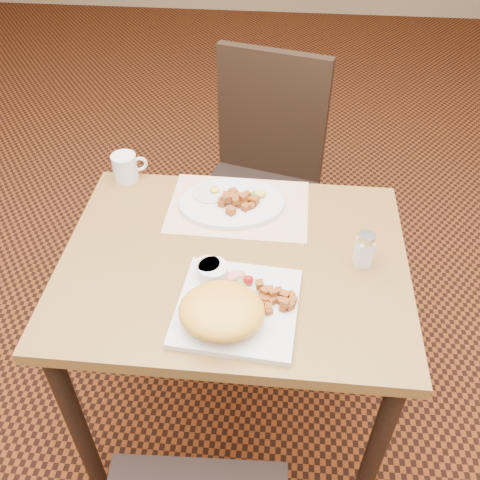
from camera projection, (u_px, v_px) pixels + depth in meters
The scene contains 15 objects.
ground at pixel (235, 410), 1.89m from camera, with size 8.00×8.00×0.00m, color black.
table at pixel (234, 287), 1.46m from camera, with size 0.90×0.70×0.75m.
chair_far at pixel (261, 171), 2.05m from camera, with size 0.51×0.52×0.97m.
placemat at pixel (239, 207), 1.55m from camera, with size 0.40×0.28×0.00m, color white.
plate_square at pixel (237, 307), 1.26m from camera, with size 0.28×0.28×0.02m, color silver.
plate_oval at pixel (232, 203), 1.54m from camera, with size 0.30×0.23×0.02m, color silver, non-canonical shape.
hollandaise_mound at pixel (221, 311), 1.19m from camera, with size 0.20×0.17×0.07m.
ramekin at pixel (213, 271), 1.30m from camera, with size 0.08×0.08×0.04m.
garnish_sq at pixel (239, 278), 1.30m from camera, with size 0.08×0.06×0.03m.
fried_egg at pixel (210, 193), 1.56m from camera, with size 0.10×0.10×0.02m.
garnish_ov at pixel (259, 194), 1.55m from camera, with size 0.05×0.03×0.02m.
salt_shaker at pixel (364, 249), 1.34m from camera, with size 0.05×0.05×0.10m.
coffee_mug at pixel (126, 167), 1.62m from camera, with size 0.10×0.07×0.08m.
home_fries_sq at pixel (272, 298), 1.25m from camera, with size 0.12×0.09×0.03m.
home_fries_ov at pixel (236, 200), 1.52m from camera, with size 0.12×0.12×0.04m.
Camera 1 is at (0.11, -0.99, 1.72)m, focal length 40.00 mm.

